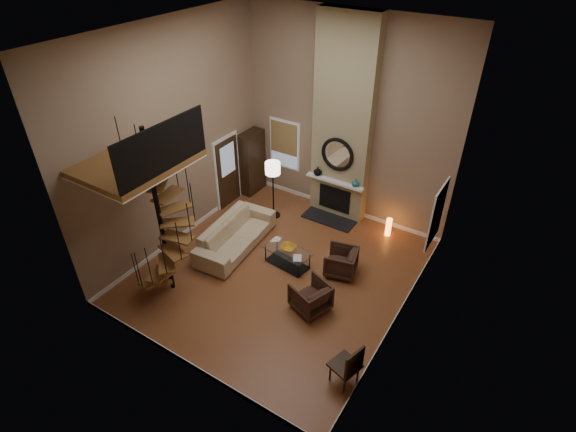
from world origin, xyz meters
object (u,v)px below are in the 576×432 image
Objects in this scene: hutch at (252,163)px; armchair_near at (344,262)px; armchair_far at (313,298)px; floor_lamp at (273,173)px; coffee_table at (287,255)px; accent_lamp at (388,227)px; sofa at (235,234)px; side_chair at (349,365)px.

armchair_near is at bearing -25.98° from hutch.
floor_lamp is at bearing -113.02° from armchair_far.
hutch is 1.60× the size of coffee_table.
armchair_near is 1.44m from armchair_far.
armchair_far is at bearing -95.94° from accent_lamp.
sofa is 4.80m from side_chair.
coffee_table is (-1.28, 1.00, -0.07)m from armchair_far.
side_chair is (1.47, -1.27, 0.17)m from armchair_far.
floor_lamp is (-2.80, 1.17, 1.06)m from armchair_near.
floor_lamp is 5.81m from side_chair.
accent_lamp is at bearing -165.66° from armchair_far.
sofa is at bearing -91.40° from floor_lamp.
accent_lamp is (4.48, 0.03, -0.70)m from hutch.
hutch is at bearing 139.77° from side_chair.
accent_lamp is at bearing 15.74° from floor_lamp.
armchair_near reaches higher than accent_lamp.
coffee_table is 0.72× the size of floor_lamp.
side_chair is (1.11, -4.75, 0.28)m from accent_lamp.
accent_lamp is at bearing 56.50° from coffee_table.
sofa is 4.68× the size of accent_lamp.
sofa is 3.45× the size of armchair_near.
armchair_near is 3.22m from floor_lamp.
side_chair reaches higher than coffee_table.
hutch is at bearing -129.87° from armchair_near.
coffee_table is at bearing -85.72° from armchair_near.
sofa is at bearing 153.08° from side_chair.
hutch is at bearing 22.00° from sofa.
armchair_far reaches higher than armchair_near.
armchair_near is (4.15, -2.02, -0.60)m from hutch.
armchair_far is 0.61× the size of coffee_table.
armchair_far is at bearing -112.99° from sofa.
armchair_far reaches higher than accent_lamp.
accent_lamp is (1.65, 2.48, -0.03)m from coffee_table.
armchair_near is 2.08m from accent_lamp.
hutch is 2.63× the size of armchair_far.
armchair_far is at bearing -15.44° from armchair_near.
floor_lamp is 3.17× the size of accent_lamp.
side_chair reaches higher than sofa.
sofa is 4.09m from accent_lamp.
hutch reaches higher than armchair_far.
sofa is 1.53m from coffee_table.
armchair_near is at bearing -98.98° from accent_lamp.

